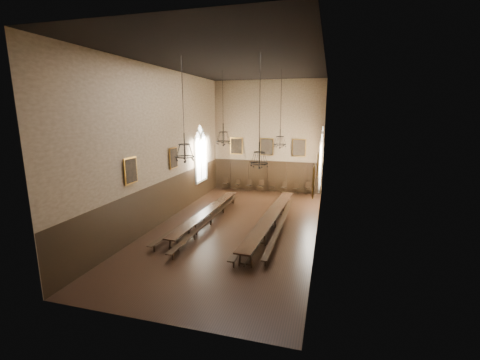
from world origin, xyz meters
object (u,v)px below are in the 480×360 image
at_px(chandelier_back_left, 223,137).
at_px(chandelier_back_right, 280,139).
at_px(chair_0, 225,185).
at_px(bench_right_outer, 280,226).
at_px(table_right, 271,222).
at_px(chair_1, 237,187).
at_px(chair_3, 261,188).
at_px(bench_left_outer, 196,217).
at_px(chair_2, 249,187).
at_px(chair_5, 284,190).
at_px(chair_7, 308,191).
at_px(chandelier_front_right, 259,156).
at_px(bench_left_inner, 211,220).
at_px(chair_6, 296,191).
at_px(chandelier_front_left, 185,151).
at_px(table_left, 208,216).
at_px(bench_right_inner, 261,223).
at_px(chair_4, 272,189).

relative_size(chandelier_back_left, chandelier_back_right, 0.98).
xyz_separation_m(chair_0, chandelier_back_right, (5.50, -5.91, 4.59)).
bearing_deg(bench_right_outer, table_right, 170.61).
distance_m(chair_1, chair_3, 2.04).
bearing_deg(bench_right_outer, bench_left_outer, 179.73).
bearing_deg(chair_2, chair_5, 11.98).
height_order(chair_7, chandelier_back_right, chandelier_back_right).
distance_m(table_right, chandelier_front_right, 5.17).
height_order(bench_left_inner, chandelier_back_right, chandelier_back_right).
distance_m(chair_5, chair_6, 0.99).
height_order(chair_2, chandelier_back_left, chandelier_back_left).
bearing_deg(bench_left_outer, chandelier_front_left, -74.16).
bearing_deg(table_left, chair_5, 67.57).
distance_m(chair_1, chair_5, 3.96).
relative_size(bench_left_outer, bench_right_outer, 1.01).
distance_m(bench_right_inner, chandelier_back_left, 6.12).
distance_m(chair_3, chair_7, 3.88).
bearing_deg(bench_right_inner, chandelier_back_right, 77.37).
xyz_separation_m(chair_3, chandelier_front_left, (-1.35, -11.46, 4.40)).
distance_m(bench_left_inner, chandelier_back_right, 6.47).
relative_size(chair_3, chair_4, 1.10).
xyz_separation_m(chair_5, chair_7, (1.96, 0.04, 0.02)).
height_order(bench_left_outer, chandelier_back_right, chandelier_back_right).
relative_size(bench_left_outer, chair_5, 10.39).
bearing_deg(bench_right_inner, table_left, 177.31).
xyz_separation_m(table_right, chandelier_back_left, (-3.64, 2.50, 4.52)).
bearing_deg(table_left, chair_6, 61.90).
xyz_separation_m(chair_2, chandelier_back_right, (3.42, -5.90, 4.61)).
xyz_separation_m(chair_0, chandelier_back_left, (1.85, -5.93, 4.63)).
distance_m(chair_4, chair_7, 2.91).
xyz_separation_m(chandelier_back_right, chandelier_front_left, (-3.74, -5.59, -0.19)).
xyz_separation_m(chair_2, chandelier_front_left, (-0.32, -11.49, 4.42)).
distance_m(table_right, bench_left_outer, 4.58).
distance_m(chair_2, chandelier_back_right, 8.23).
xyz_separation_m(bench_left_inner, chandelier_back_left, (-0.11, 2.83, 4.64)).
height_order(table_right, chair_5, chair_5).
bearing_deg(bench_right_outer, chair_3, 109.03).
bearing_deg(chandelier_front_left, chair_3, 83.27).
relative_size(bench_right_outer, chair_5, 10.27).
bearing_deg(chandelier_front_right, chair_5, 91.89).
bearing_deg(chair_2, chair_1, -167.15).
bearing_deg(bench_right_inner, bench_right_outer, -0.82).
xyz_separation_m(chandelier_back_left, chandelier_front_right, (3.56, -5.56, -0.35)).
height_order(chair_1, chair_6, chair_1).
relative_size(table_left, bench_right_outer, 0.97).
bearing_deg(chair_3, bench_right_inner, -65.80).
relative_size(chair_6, chandelier_front_right, 0.18).
bearing_deg(chandelier_back_right, table_right, -90.22).
bearing_deg(chandelier_back_left, chair_5, 61.49).
relative_size(chair_5, chandelier_front_left, 0.20).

